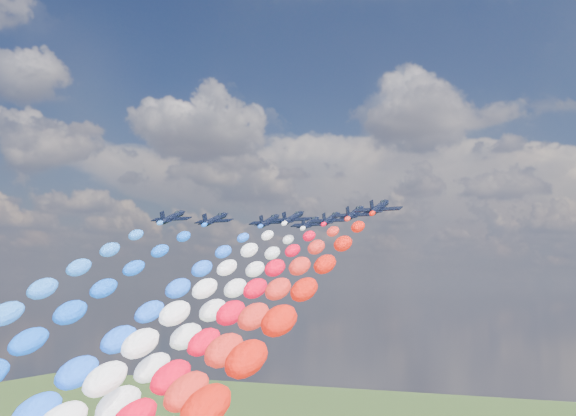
% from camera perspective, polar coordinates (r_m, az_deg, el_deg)
% --- Properties ---
extents(jet_0, '(10.14, 13.47, 6.74)m').
position_cam_1_polar(jet_0, '(169.58, -9.27, -0.74)').
color(jet_0, black).
extents(jet_1, '(10.22, 13.53, 6.74)m').
position_cam_1_polar(jet_1, '(173.74, -5.89, -0.91)').
color(jet_1, black).
extents(trail_1, '(6.14, 126.27, 62.38)m').
position_cam_1_polar(trail_1, '(121.11, -21.57, -12.41)').
color(trail_1, blue).
extents(jet_2, '(9.61, 13.10, 6.74)m').
position_cam_1_polar(jet_2, '(176.82, -1.51, -1.04)').
color(jet_2, black).
extents(trail_2, '(6.14, 126.27, 62.38)m').
position_cam_1_polar(trail_2, '(120.82, -14.91, -12.65)').
color(trail_2, blue).
extents(jet_3, '(10.23, 13.54, 6.74)m').
position_cam_1_polar(jet_3, '(168.85, 0.40, -0.80)').
color(jet_3, black).
extents(trail_3, '(6.14, 126.27, 62.38)m').
position_cam_1_polar(trail_3, '(111.79, -13.01, -13.24)').
color(trail_3, white).
extents(jet_4, '(9.94, 13.33, 6.74)m').
position_cam_1_polar(jet_4, '(183.34, 1.80, -1.22)').
color(jet_4, black).
extents(trail_4, '(6.14, 126.27, 62.38)m').
position_cam_1_polar(trail_4, '(125.02, -9.39, -12.54)').
color(trail_4, silver).
extents(jet_5, '(9.83, 13.25, 6.74)m').
position_cam_1_polar(jet_5, '(171.51, 3.48, -0.87)').
color(jet_5, black).
extents(trail_5, '(6.14, 126.27, 62.38)m').
position_cam_1_polar(trail_5, '(112.45, -8.02, -13.29)').
color(trail_5, '#F50320').
extents(jet_6, '(9.87, 13.28, 6.74)m').
position_cam_1_polar(jet_6, '(158.11, 5.39, -0.41)').
color(jet_6, black).
extents(trail_6, '(6.14, 126.27, 62.38)m').
position_cam_1_polar(trail_6, '(98.29, -6.53, -14.36)').
color(trail_6, red).
extents(jet_7, '(10.21, 13.53, 6.74)m').
position_cam_1_polar(jet_7, '(146.83, 7.35, 0.06)').
color(jet_7, black).
extents(trail_7, '(6.14, 126.27, 62.38)m').
position_cam_1_polar(trail_7, '(86.26, -4.75, -15.54)').
color(trail_7, red).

